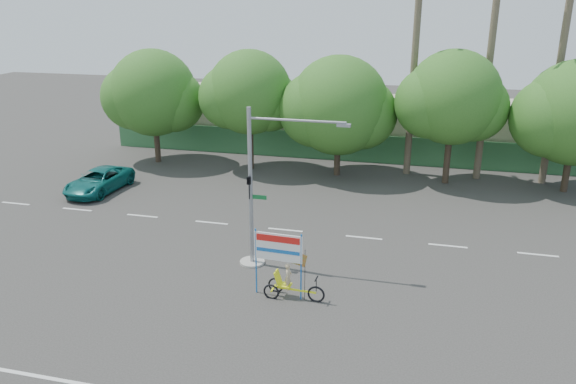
# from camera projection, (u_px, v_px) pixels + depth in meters

# --- Properties ---
(ground) EXTENTS (120.00, 120.00, 0.00)m
(ground) POSITION_uv_depth(u_px,v_px,m) (284.00, 317.00, 20.75)
(ground) COLOR #33302D
(ground) RESTS_ON ground
(fence) EXTENTS (38.00, 0.08, 2.00)m
(fence) POSITION_uv_depth(u_px,v_px,m) (359.00, 148.00, 40.13)
(fence) COLOR #336B3D
(fence) RESTS_ON ground
(building_left) EXTENTS (12.00, 8.00, 4.00)m
(building_left) POSITION_uv_depth(u_px,v_px,m) (245.00, 116.00, 46.22)
(building_left) COLOR beige
(building_left) RESTS_ON ground
(building_right) EXTENTS (14.00, 8.00, 3.60)m
(building_right) POSITION_uv_depth(u_px,v_px,m) (473.00, 130.00, 42.16)
(building_right) COLOR beige
(building_right) RESTS_ON ground
(tree_far_left) EXTENTS (7.14, 6.00, 7.96)m
(tree_far_left) POSITION_uv_depth(u_px,v_px,m) (153.00, 96.00, 38.91)
(tree_far_left) COLOR #473828
(tree_far_left) RESTS_ON ground
(tree_left) EXTENTS (6.66, 5.60, 8.07)m
(tree_left) POSITION_uv_depth(u_px,v_px,m) (249.00, 95.00, 37.21)
(tree_left) COLOR #473828
(tree_left) RESTS_ON ground
(tree_center) EXTENTS (7.62, 6.40, 7.85)m
(tree_center) POSITION_uv_depth(u_px,v_px,m) (338.00, 108.00, 36.03)
(tree_center) COLOR #473828
(tree_center) RESTS_ON ground
(tree_right) EXTENTS (6.90, 5.80, 8.36)m
(tree_right) POSITION_uv_depth(u_px,v_px,m) (452.00, 101.00, 34.17)
(tree_right) COLOR #473828
(tree_right) RESTS_ON ground
(tree_far_right) EXTENTS (7.38, 6.20, 7.94)m
(tree_far_right) POSITION_uv_depth(u_px,v_px,m) (575.00, 116.00, 32.76)
(tree_far_right) COLOR #473828
(tree_far_right) RESTS_ON ground
(palm_tall) EXTENTS (3.73, 3.79, 17.45)m
(palm_tall) POSITION_uv_depth(u_px,v_px,m) (495.00, 11.00, 33.36)
(palm_tall) COLOR #70604C
(palm_tall) RESTS_ON ground
(palm_mid) EXTENTS (3.73, 3.79, 15.45)m
(palm_mid) POSITION_uv_depth(u_px,v_px,m) (565.00, 30.00, 32.79)
(palm_mid) COLOR #70604C
(palm_mid) RESTS_ON ground
(palm_short) EXTENTS (3.73, 3.79, 14.45)m
(palm_short) POSITION_uv_depth(u_px,v_px,m) (416.00, 37.00, 34.92)
(palm_short) COLOR #70604C
(palm_short) RESTS_ON ground
(traffic_signal) EXTENTS (4.72, 1.10, 7.00)m
(traffic_signal) POSITION_uv_depth(u_px,v_px,m) (258.00, 202.00, 23.95)
(traffic_signal) COLOR gray
(traffic_signal) RESTS_ON ground
(trike_billboard) EXTENTS (2.85, 0.68, 2.80)m
(trike_billboard) POSITION_uv_depth(u_px,v_px,m) (285.00, 271.00, 21.81)
(trike_billboard) COLOR black
(trike_billboard) RESTS_ON ground
(pickup_truck) EXTENTS (2.59, 5.08, 1.38)m
(pickup_truck) POSITION_uv_depth(u_px,v_px,m) (99.00, 181.00, 33.99)
(pickup_truck) COLOR #0D5E5A
(pickup_truck) RESTS_ON ground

